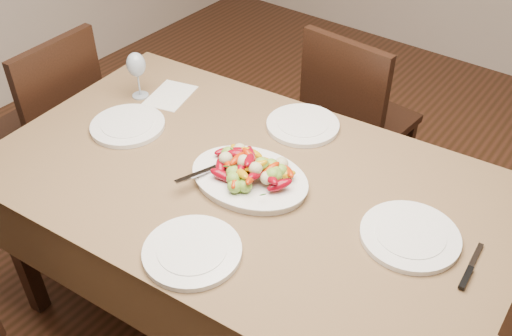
{
  "coord_description": "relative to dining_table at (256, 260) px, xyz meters",
  "views": [
    {
      "loc": [
        0.66,
        -0.86,
        1.98
      ],
      "look_at": [
        -0.21,
        0.29,
        0.82
      ],
      "focal_mm": 40.0,
      "sensor_mm": 36.0,
      "label": 1
    }
  ],
  "objects": [
    {
      "name": "wine_glass",
      "position": [
        -0.7,
        0.15,
        0.48
      ],
      "size": [
        0.08,
        0.08,
        0.2
      ],
      "primitive_type": null,
      "color": "#8C99A5",
      "rests_on": "dining_table"
    },
    {
      "name": "roasted_vegetables",
      "position": [
        -0.02,
        -0.01,
        0.45
      ],
      "size": [
        0.34,
        0.25,
        0.09
      ],
      "primitive_type": null,
      "rotation": [
        0.0,
        0.0,
        0.09
      ],
      "color": "maroon",
      "rests_on": "serving_platter"
    },
    {
      "name": "serving_platter",
      "position": [
        -0.02,
        -0.01,
        0.39
      ],
      "size": [
        0.42,
        0.33,
        0.02
      ],
      "primitive_type": "ellipsoid",
      "rotation": [
        0.0,
        0.0,
        0.09
      ],
      "color": "white",
      "rests_on": "dining_table"
    },
    {
      "name": "serving_spoon",
      "position": [
        -0.08,
        -0.06,
        0.43
      ],
      "size": [
        0.29,
        0.12,
        0.03
      ],
      "primitive_type": null,
      "rotation": [
        0.0,
        0.0,
        -0.24
      ],
      "color": "#9EA0A8",
      "rests_on": "serving_platter"
    },
    {
      "name": "menu_card",
      "position": [
        -0.61,
        0.22,
        0.38
      ],
      "size": [
        0.2,
        0.24,
        0.0
      ],
      "primitive_type": "cube",
      "rotation": [
        0.0,
        0.0,
        0.26
      ],
      "color": "silver",
      "rests_on": "dining_table"
    },
    {
      "name": "plate_right",
      "position": [
        0.52,
        0.07,
        0.39
      ],
      "size": [
        0.3,
        0.3,
        0.02
      ],
      "primitive_type": "cylinder",
      "color": "white",
      "rests_on": "dining_table"
    },
    {
      "name": "table_knife",
      "position": [
        0.71,
        0.06,
        0.38
      ],
      "size": [
        0.03,
        0.2,
        0.01
      ],
      "primitive_type": null,
      "rotation": [
        0.0,
        0.0,
        0.07
      ],
      "color": "#9EA0A8",
      "rests_on": "dining_table"
    },
    {
      "name": "plate_near",
      "position": [
        0.05,
        -0.36,
        0.39
      ],
      "size": [
        0.29,
        0.29,
        0.02
      ],
      "primitive_type": "cylinder",
      "color": "white",
      "rests_on": "dining_table"
    },
    {
      "name": "plate_left",
      "position": [
        -0.58,
        -0.04,
        0.39
      ],
      "size": [
        0.28,
        0.28,
        0.02
      ],
      "primitive_type": "cylinder",
      "color": "white",
      "rests_on": "dining_table"
    },
    {
      "name": "plate_far",
      "position": [
        -0.06,
        0.36,
        0.39
      ],
      "size": [
        0.27,
        0.27,
        0.02
      ],
      "primitive_type": "cylinder",
      "color": "white",
      "rests_on": "dining_table"
    },
    {
      "name": "chair_left",
      "position": [
        -1.23,
        -0.01,
        0.1
      ],
      "size": [
        0.45,
        0.45,
        0.95
      ],
      "primitive_type": null,
      "rotation": [
        0.0,
        0.0,
        -1.51
      ],
      "color": "black",
      "rests_on": "ground"
    },
    {
      "name": "dining_table",
      "position": [
        0.0,
        0.0,
        0.0
      ],
      "size": [
        1.92,
        1.2,
        0.76
      ],
      "primitive_type": "cube",
      "rotation": [
        0.0,
        0.0,
        0.09
      ],
      "color": "brown",
      "rests_on": "ground"
    },
    {
      "name": "chair_far",
      "position": [
        -0.09,
        0.93,
        0.1
      ],
      "size": [
        0.45,
        0.45,
        0.95
      ],
      "primitive_type": null,
      "rotation": [
        0.0,
        0.0,
        3.07
      ],
      "color": "black",
      "rests_on": "ground"
    }
  ]
}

